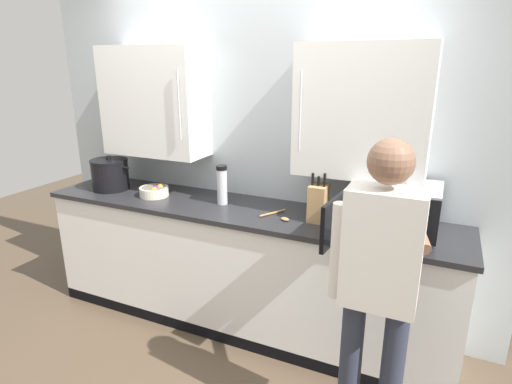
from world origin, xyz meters
The scene contains 10 objects.
ground_plane centered at (0.00, 0.00, 0.00)m, with size 9.24×9.24×0.00m, color #4C3D2D.
back_wall_tiled centered at (0.00, 0.99, 1.43)m, with size 3.63×0.44×2.67m.
counter_unit centered at (0.00, 0.71, 0.47)m, with size 3.05×0.61×0.94m.
microwave_oven centered at (1.01, 0.74, 1.08)m, with size 0.56×0.75×0.29m.
wooden_spoon centered at (0.32, 0.64, 0.95)m, with size 0.22×0.20×0.02m.
thermos_flask centered at (-0.15, 0.73, 1.08)m, with size 0.08×0.08×0.29m.
knife_block centered at (0.57, 0.70, 1.06)m, with size 0.11×0.15×0.33m.
stock_pot centered at (-1.15, 0.68, 1.06)m, with size 0.39×0.29×0.27m.
fruit_bowl centered at (-0.72, 0.68, 0.98)m, with size 0.22×0.22×0.09m.
person_figure centered at (1.07, 0.01, 0.97)m, with size 0.44×0.55×1.63m.
Camera 1 is at (1.27, -1.79, 1.93)m, focal length 29.38 mm.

